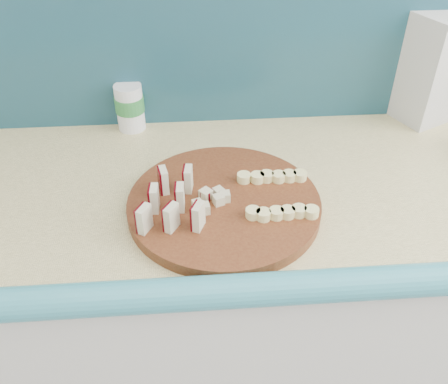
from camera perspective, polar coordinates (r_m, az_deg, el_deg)
kitchen_counter at (r=1.47m, az=15.27°, el=-12.68°), size 2.20×0.63×0.91m
backsplash at (r=1.29m, az=16.84°, el=18.37°), size 2.20×0.02×0.50m
cutting_board at (r=1.01m, az=-0.00°, el=-1.44°), size 0.39×0.39×0.02m
apple_wedges at (r=0.96m, az=-6.08°, el=-0.99°), size 0.12×0.15×0.05m
apple_chunks at (r=1.00m, az=-1.41°, el=-0.54°), size 0.05×0.06×0.02m
banana_slices at (r=1.01m, az=6.09°, el=-0.22°), size 0.15×0.15×0.02m
flour_bag at (r=1.38m, az=23.21°, el=12.96°), size 0.19×0.17×0.27m
canister at (r=1.27m, az=-10.72°, el=9.59°), size 0.07×0.07×0.12m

